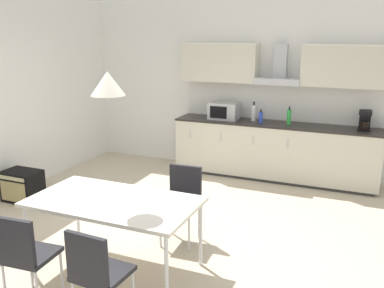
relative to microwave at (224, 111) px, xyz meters
name	(u,v)px	position (x,y,z in m)	size (l,w,h in m)	color
ground_plane	(149,238)	(0.00, -2.66, -1.07)	(7.67, 8.87, 0.02)	beige
wall_back	(231,86)	(0.00, 0.34, 0.38)	(6.13, 0.10, 2.89)	white
kitchen_counter	(274,151)	(0.86, 0.00, -0.60)	(3.27, 0.61, 0.92)	#333333
backsplash_tile	(280,103)	(0.86, 0.28, 0.15)	(3.25, 0.02, 0.58)	silver
upper_wall_cabinets	(280,65)	(0.86, 0.12, 0.77)	(3.25, 0.40, 0.62)	beige
microwave	(224,111)	(0.00, 0.00, 0.00)	(0.48, 0.35, 0.28)	#ADADB2
coffee_maker	(365,120)	(2.19, 0.03, 0.01)	(0.18, 0.19, 0.30)	black
bottle_white	(254,113)	(0.49, 0.06, -0.01)	(0.07, 0.07, 0.31)	white
bottle_blue	(261,117)	(0.64, -0.05, -0.05)	(0.07, 0.07, 0.21)	blue
bottle_green	(289,117)	(1.08, 0.00, -0.02)	(0.07, 0.07, 0.29)	green
dining_table	(114,204)	(0.02, -3.39, -0.36)	(1.65, 0.90, 0.74)	silver
chair_near_right	(96,269)	(0.39, -4.22, -0.53)	(0.42, 0.42, 0.87)	black
chair_far_right	(183,196)	(0.39, -2.55, -0.53)	(0.42, 0.42, 0.87)	black
chair_near_left	(24,251)	(-0.35, -4.22, -0.53)	(0.43, 0.43, 0.87)	black
guitar_amp	(23,186)	(-2.20, -2.35, -0.84)	(0.52, 0.37, 0.44)	black
pendant_lamp	(108,84)	(0.02, -3.39, 0.82)	(0.32, 0.32, 0.22)	silver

